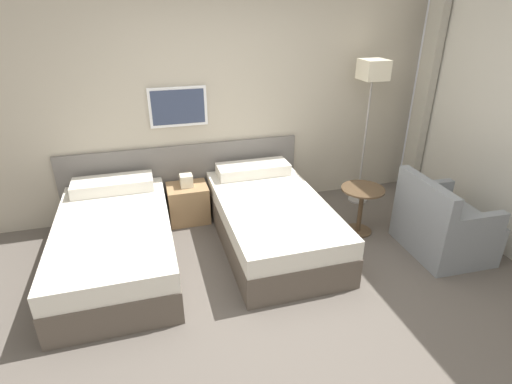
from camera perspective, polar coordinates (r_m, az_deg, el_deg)
ground_plane at (r=3.59m, az=3.53°, el=-15.42°), size 16.00×16.00×0.00m
wall_headboard at (r=4.72m, az=-4.57°, el=12.62°), size 10.00×0.10×2.70m
bed_near_door at (r=4.10m, az=-19.44°, el=-6.81°), size 1.06×1.92×0.63m
bed_near_window at (r=4.24m, az=2.18°, el=-4.01°), size 1.06×1.92×0.63m
nightstand at (r=4.73m, az=-9.67°, el=-1.46°), size 0.46×0.38×0.58m
floor_lamp at (r=4.92m, az=16.25°, el=15.03°), size 0.29×0.29×1.77m
side_table at (r=4.51m, az=14.83°, el=-1.31°), size 0.47×0.47×0.54m
armchair at (r=4.50m, az=25.07°, el=-4.53°), size 0.73×0.87×0.82m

